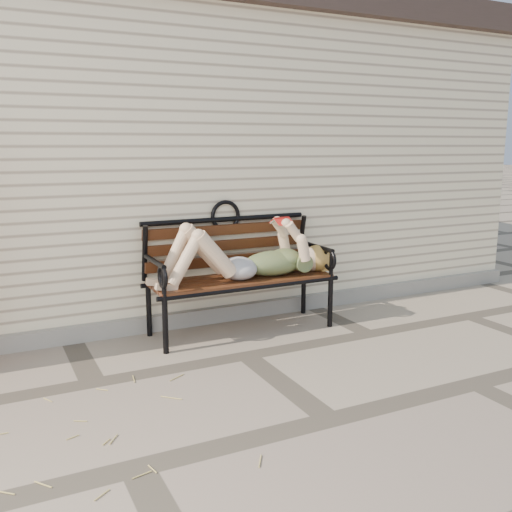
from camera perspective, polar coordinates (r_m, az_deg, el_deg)
ground at (r=4.81m, az=-0.93°, el=-9.94°), size 80.00×80.00×0.00m
house_wall at (r=7.32m, az=-11.17°, el=9.12°), size 8.00×4.00×3.00m
house_roof at (r=7.45m, az=-11.68°, el=21.90°), size 8.30×4.30×0.30m
foundation_strip at (r=5.63m, az=-5.17°, el=-6.00°), size 8.00×0.10×0.15m
garden_bench at (r=5.34m, az=-1.97°, el=-0.26°), size 1.86×0.74×1.20m
reading_woman at (r=5.21m, az=-1.15°, el=-0.10°), size 1.75×0.40×0.55m
straw_scatter at (r=3.62m, az=-20.89°, el=-18.06°), size 2.96×1.73×0.01m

